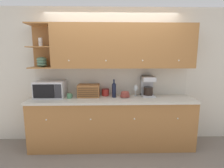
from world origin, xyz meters
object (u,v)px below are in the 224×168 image
Objects in this scene: bread_box at (89,91)px; wine_glass at (136,88)px; microwave at (50,89)px; wine_bottle at (114,89)px; coffee_maker at (148,86)px; bowl_stack_on_counter at (125,94)px; storage_canister at (105,92)px; mug at (69,96)px.

wine_glass is (0.89, 0.03, 0.03)m from bread_box.
microwave is 1.58× the size of wine_bottle.
coffee_maker is at bearing 2.14° from bread_box.
bowl_stack_on_counter is at bearing -6.30° from bread_box.
coffee_maker is (0.23, 0.01, 0.05)m from wine_glass.
bowl_stack_on_counter is (0.68, -0.07, -0.06)m from bread_box.
storage_canister reaches higher than bowl_stack_on_counter.
bread_box reaches higher than wine_glass.
wine_bottle is 0.89× the size of coffee_maker.
coffee_maker is at bearing 8.57° from wine_bottle.
mug is at bearing -163.56° from storage_canister.
wine_bottle reaches higher than storage_canister.
microwave is at bearing 178.60° from wine_bottle.
wine_glass is 0.58× the size of coffee_maker.
wine_bottle is (0.16, -0.14, 0.09)m from storage_canister.
wine_bottle reaches higher than bread_box.
mug is 0.52× the size of bowl_stack_on_counter.
coffee_maker reaches higher than wine_bottle.
coffee_maker is (0.81, -0.04, 0.13)m from storage_canister.
microwave is at bearing -177.83° from coffee_maker.
bread_box is 1.19× the size of wine_bottle.
storage_canister is (0.66, 0.19, 0.02)m from mug.
microwave is 1.03m from storage_canister.
mug is 0.68m from storage_canister.
coffee_maker is at bearing 3.63° from wine_glass.
coffee_maker reaches higher than bowl_stack_on_counter.
microwave is at bearing 167.31° from mug.
microwave is 2.86× the size of bowl_stack_on_counter.
bread_box is 2.76× the size of storage_canister.
wine_bottle is 1.54× the size of wine_glass.
wine_bottle reaches higher than microwave.
mug is at bearing -162.16° from bread_box.
storage_canister is 0.82m from coffee_maker.
bowl_stack_on_counter is (1.02, 0.03, 0.01)m from mug.
bread_box is at bearing 173.70° from bowl_stack_on_counter.
wine_glass is at bearing -176.37° from coffee_maker.
microwave reaches higher than storage_canister.
wine_bottle is at bearing -171.43° from coffee_maker.
wine_glass is at bearing 1.74° from bread_box.
mug is 1.02m from bowl_stack_on_counter.
bowl_stack_on_counter is 0.85× the size of wine_glass.
microwave is 1.84m from coffee_maker.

